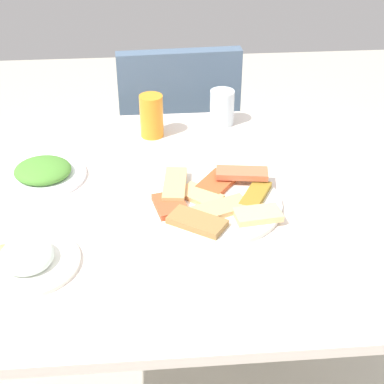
{
  "coord_description": "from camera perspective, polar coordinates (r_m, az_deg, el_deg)",
  "views": [
    {
      "loc": [
        -0.06,
        -1.15,
        1.51
      ],
      "look_at": [
        0.03,
        -0.01,
        0.76
      ],
      "focal_mm": 54.42,
      "sensor_mm": 36.0,
      "label": 1
    }
  ],
  "objects": [
    {
      "name": "fork",
      "position": [
        1.31,
        17.47,
        -4.6
      ],
      "size": [
        0.19,
        0.05,
        0.0
      ],
      "primitive_type": "cube",
      "rotation": [
        0.0,
        0.0,
        0.21
      ],
      "color": "silver",
      "rests_on": "paper_napkin"
    },
    {
      "name": "dining_table",
      "position": [
        1.43,
        -1.3,
        -3.38
      ],
      "size": [
        1.08,
        0.96,
        0.73
      ],
      "color": "silver",
      "rests_on": "ground_plane"
    },
    {
      "name": "pide_platter",
      "position": [
        1.36,
        2.11,
        -0.95
      ],
      "size": [
        0.32,
        0.32,
        0.04
      ],
      "color": "white",
      "rests_on": "dining_table"
    },
    {
      "name": "spoon",
      "position": [
        1.34,
        16.96,
        -3.67
      ],
      "size": [
        0.18,
        0.06,
        0.0
      ],
      "primitive_type": "cube",
      "rotation": [
        0.0,
        0.0,
        0.24
      ],
      "color": "silver",
      "rests_on": "paper_napkin"
    },
    {
      "name": "soda_can",
      "position": [
        1.65,
        -3.99,
        7.45
      ],
      "size": [
        0.08,
        0.08,
        0.12
      ],
      "primitive_type": "cylinder",
      "rotation": [
        0.0,
        0.0,
        4.46
      ],
      "color": "orange",
      "rests_on": "dining_table"
    },
    {
      "name": "salad_plate_greens",
      "position": [
        1.23,
        -15.87,
        -6.28
      ],
      "size": [
        0.21,
        0.21,
        0.05
      ],
      "color": "white",
      "rests_on": "dining_table"
    },
    {
      "name": "dining_chair",
      "position": [
        2.13,
        -1.46,
        4.65
      ],
      "size": [
        0.44,
        0.44,
        0.88
      ],
      "color": "#485D77",
      "rests_on": "ground_plane"
    },
    {
      "name": "paper_napkin",
      "position": [
        1.33,
        17.18,
        -4.27
      ],
      "size": [
        0.2,
        0.2,
        0.0
      ],
      "primitive_type": "cube",
      "rotation": [
        0.0,
        0.0,
        -0.38
      ],
      "color": "white",
      "rests_on": "dining_table"
    },
    {
      "name": "salad_plate_rice",
      "position": [
        1.51,
        -14.38,
        1.89
      ],
      "size": [
        0.21,
        0.21,
        0.04
      ],
      "color": "white",
      "rests_on": "dining_table"
    },
    {
      "name": "drinking_glass",
      "position": [
        1.72,
        2.95,
        8.27
      ],
      "size": [
        0.07,
        0.07,
        0.1
      ],
      "primitive_type": "cylinder",
      "color": "silver",
      "rests_on": "dining_table"
    }
  ]
}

